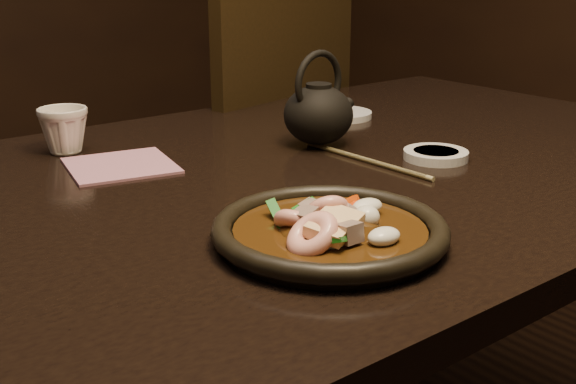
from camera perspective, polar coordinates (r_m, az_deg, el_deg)
table at (r=1.08m, az=-0.34°, el=-2.28°), size 1.60×0.90×0.75m
chair at (r=1.76m, az=-3.47°, el=1.30°), size 0.56×0.56×0.99m
plate at (r=0.80m, az=3.32°, el=-3.13°), size 0.26×0.26×0.03m
stirfry at (r=0.79m, az=3.32°, el=-2.80°), size 0.16×0.16×0.06m
soy_dish at (r=1.14m, az=11.59°, el=2.90°), size 0.10×0.10×0.01m
saucer_right at (r=1.41m, az=4.18°, el=6.13°), size 0.12×0.12×0.01m
tea_cup at (r=1.20m, az=-17.30°, el=4.79°), size 0.10×0.10×0.08m
chopsticks at (r=1.11m, az=6.16°, el=2.55°), size 0.02×0.26×0.01m
napkin at (r=1.11m, az=-13.09°, el=2.05°), size 0.18×0.18×0.00m
teapot at (r=1.18m, az=2.44°, el=6.38°), size 0.14×0.11×0.15m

